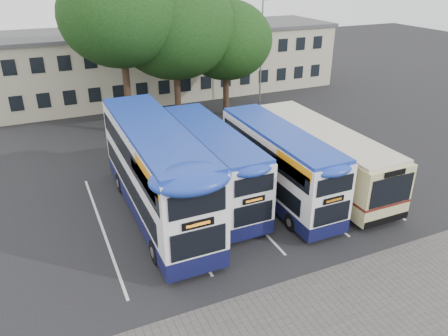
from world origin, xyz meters
TOP-DOWN VIEW (x-y plane):
  - ground at (0.00, 0.00)m, footprint 120.00×120.00m
  - paving_strip at (-2.00, -5.00)m, footprint 40.00×6.00m
  - bay_lines at (-3.75, 5.00)m, footprint 14.12×11.00m
  - depot_building at (0.00, 26.99)m, footprint 32.40×8.40m
  - lamp_post at (6.00, 19.97)m, footprint 0.25×1.05m
  - tree_left at (-6.41, 17.28)m, footprint 8.29×8.29m
  - tree_mid at (-2.32, 18.24)m, footprint 9.06×9.06m
  - tree_right at (1.96, 18.48)m, footprint 7.29×7.29m
  - bus_dd_left at (-7.85, 5.16)m, footprint 2.77×11.44m
  - bus_dd_mid at (-4.67, 5.69)m, footprint 2.31×9.52m
  - bus_dd_right at (-1.46, 4.25)m, footprint 2.29×9.44m
  - bus_single at (1.74, 4.99)m, footprint 2.83×11.12m

SIDE VIEW (x-z plane):
  - ground at x=0.00m, z-range 0.00..0.00m
  - paving_strip at x=-2.00m, z-range 0.00..0.01m
  - bay_lines at x=-3.75m, z-range 0.00..0.01m
  - bus_single at x=1.74m, z-range 0.22..3.54m
  - bus_dd_right at x=-1.46m, z-range 0.20..4.13m
  - bus_dd_mid at x=-4.67m, z-range 0.20..4.17m
  - bus_dd_left at x=-7.85m, z-range 0.24..5.01m
  - depot_building at x=0.00m, z-range 0.05..6.25m
  - lamp_post at x=6.00m, z-range 0.55..9.61m
  - tree_right at x=1.96m, z-range 1.51..10.75m
  - tree_mid at x=-2.32m, z-range 1.78..13.07m
  - tree_left at x=-6.41m, z-range 2.48..14.53m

